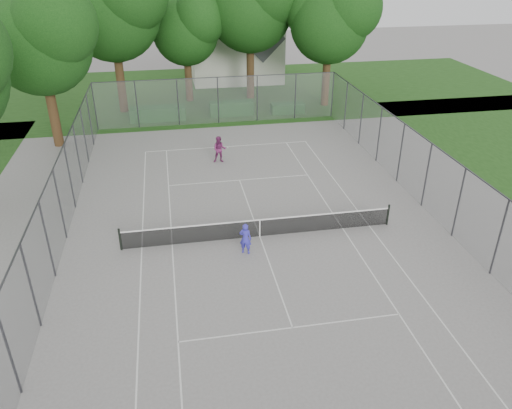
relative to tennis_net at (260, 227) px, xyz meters
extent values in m
plane|color=slate|center=(0.00, 0.00, -0.51)|extent=(120.00, 120.00, 0.00)
cube|color=#1B4313|center=(0.00, 26.00, -0.51)|extent=(60.00, 20.00, 0.00)
cube|color=silver|center=(0.00, 11.88, -0.50)|extent=(10.97, 0.06, 0.01)
cube|color=silver|center=(-5.49, 0.00, -0.50)|extent=(0.06, 23.77, 0.01)
cube|color=silver|center=(5.49, 0.00, -0.50)|extent=(0.06, 23.77, 0.01)
cube|color=silver|center=(-4.12, 0.00, -0.50)|extent=(0.06, 23.77, 0.01)
cube|color=silver|center=(4.12, 0.00, -0.50)|extent=(0.06, 23.77, 0.01)
cube|color=silver|center=(0.00, -6.40, -0.50)|extent=(8.23, 0.06, 0.01)
cube|color=silver|center=(0.00, 6.40, -0.50)|extent=(8.23, 0.06, 0.01)
cube|color=silver|center=(0.00, 0.00, -0.50)|extent=(0.06, 12.80, 0.01)
cube|color=silver|center=(0.00, 11.73, -0.50)|extent=(0.06, 0.30, 0.01)
cylinder|color=black|center=(-6.39, 0.00, 0.04)|extent=(0.10, 0.10, 1.10)
cylinder|color=black|center=(6.39, 0.00, 0.04)|extent=(0.10, 0.10, 1.10)
cube|color=black|center=(0.00, 0.00, -0.06)|extent=(12.67, 0.01, 0.86)
cube|color=white|center=(0.00, 0.00, 0.40)|extent=(12.77, 0.03, 0.06)
cube|color=white|center=(0.00, 0.00, -0.07)|extent=(0.05, 0.02, 0.88)
cylinder|color=#38383D|center=(-9.00, 17.00, 1.24)|extent=(0.08, 0.08, 3.50)
cylinder|color=#38383D|center=(9.00, 17.00, 1.24)|extent=(0.08, 0.08, 3.50)
cube|color=slate|center=(0.00, 17.00, 1.24)|extent=(18.00, 0.02, 3.50)
cube|color=slate|center=(-9.00, 0.00, 1.24)|extent=(0.02, 34.00, 3.50)
cube|color=slate|center=(9.00, 0.00, 1.24)|extent=(0.02, 34.00, 3.50)
cube|color=#38383D|center=(0.00, 17.00, 2.99)|extent=(18.00, 0.05, 0.05)
cube|color=#38383D|center=(-9.00, 0.00, 2.99)|extent=(0.05, 34.00, 0.05)
cube|color=#38383D|center=(9.00, 0.00, 2.99)|extent=(0.05, 34.00, 0.05)
cylinder|color=#3C2716|center=(-7.32, 21.35, 2.03)|extent=(0.67, 0.67, 5.09)
sphere|color=#10350E|center=(-7.32, 21.35, 7.11)|extent=(7.24, 7.24, 7.24)
cylinder|color=#3C2716|center=(-1.81, 23.57, 1.41)|extent=(0.61, 0.61, 3.84)
sphere|color=#10350E|center=(-1.81, 23.57, 5.24)|extent=(5.46, 5.46, 5.46)
sphere|color=#10350E|center=(-0.72, 22.75, 6.33)|extent=(4.36, 4.36, 4.36)
sphere|color=#10350E|center=(-2.76, 24.25, 6.05)|extent=(4.09, 4.09, 4.09)
cylinder|color=#3C2716|center=(3.59, 23.48, 1.97)|extent=(0.66, 0.66, 4.96)
sphere|color=#10350E|center=(3.59, 23.48, 6.92)|extent=(7.06, 7.06, 7.06)
cylinder|color=#3C2716|center=(9.42, 20.17, 1.69)|extent=(0.64, 0.64, 4.40)
sphere|color=#10350E|center=(9.42, 20.17, 6.08)|extent=(6.25, 6.25, 6.25)
sphere|color=#10350E|center=(10.68, 19.23, 7.33)|extent=(5.00, 5.00, 5.00)
sphere|color=#10350E|center=(8.33, 20.95, 7.01)|extent=(4.69, 4.69, 4.69)
cylinder|color=#3C2716|center=(-11.30, 14.22, 1.73)|extent=(0.64, 0.64, 4.48)
sphere|color=#10350E|center=(-11.30, 14.22, 6.21)|extent=(6.38, 6.38, 6.38)
sphere|color=#10350E|center=(-10.02, 13.26, 7.48)|extent=(5.10, 5.10, 5.10)
sphere|color=#10350E|center=(-12.42, 15.02, 7.16)|extent=(4.78, 4.78, 4.78)
cube|color=#184C1A|center=(-4.58, 18.51, 0.02)|extent=(4.24, 1.27, 1.06)
cube|color=#184C1A|center=(1.24, 18.78, 0.04)|extent=(3.50, 1.00, 1.10)
cube|color=#184C1A|center=(5.78, 18.49, -0.11)|extent=(2.67, 0.98, 0.80)
cube|color=beige|center=(3.28, 30.47, 2.74)|extent=(8.67, 6.50, 6.50)
cube|color=#414145|center=(3.28, 30.47, 5.99)|extent=(8.58, 6.72, 8.58)
imported|color=#3934C4|center=(-0.88, -1.24, 0.23)|extent=(0.64, 0.55, 1.49)
imported|color=#77275D|center=(-0.81, 9.31, 0.34)|extent=(0.92, 0.77, 1.70)
camera|label=1|loc=(-3.78, -19.81, 11.89)|focal=35.00mm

